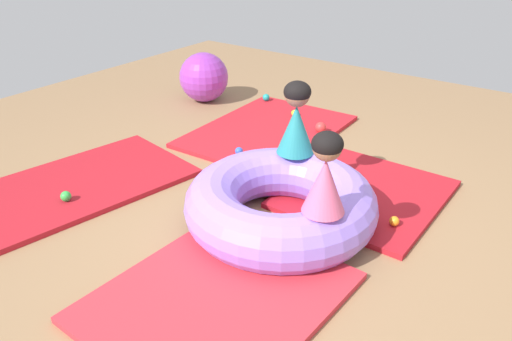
{
  "coord_description": "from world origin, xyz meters",
  "views": [
    {
      "loc": [
        -2.35,
        -1.57,
        1.89
      ],
      "look_at": [
        0.06,
        0.18,
        0.37
      ],
      "focal_mm": 35.5,
      "sensor_mm": 36.0,
      "label": 1
    }
  ],
  "objects_px": {
    "play_ball_teal": "(266,97)",
    "play_ball_blue": "(239,151)",
    "inflatable_cushion": "(281,204)",
    "child_in_teal": "(296,119)",
    "child_in_pink": "(325,174)",
    "play_ball_red": "(321,127)",
    "play_ball_green_second": "(295,190)",
    "play_ball_orange": "(394,221)",
    "play_ball_pink": "(255,158)",
    "play_ball_yellow": "(294,113)",
    "exercise_ball_large": "(204,77)",
    "play_ball_green": "(66,196)"
  },
  "relations": [
    {
      "from": "play_ball_teal",
      "to": "exercise_ball_large",
      "type": "bearing_deg",
      "value": 115.86
    },
    {
      "from": "play_ball_green_second",
      "to": "play_ball_teal",
      "type": "bearing_deg",
      "value": 40.71
    },
    {
      "from": "child_in_teal",
      "to": "inflatable_cushion",
      "type": "bearing_deg",
      "value": 164.67
    },
    {
      "from": "child_in_teal",
      "to": "play_ball_green_second",
      "type": "distance_m",
      "value": 0.53
    },
    {
      "from": "play_ball_yellow",
      "to": "play_ball_teal",
      "type": "height_order",
      "value": "play_ball_teal"
    },
    {
      "from": "child_in_pink",
      "to": "play_ball_blue",
      "type": "relative_size",
      "value": 7.19
    },
    {
      "from": "play_ball_teal",
      "to": "play_ball_green_second",
      "type": "distance_m",
      "value": 2.1
    },
    {
      "from": "play_ball_orange",
      "to": "play_ball_red",
      "type": "height_order",
      "value": "play_ball_red"
    },
    {
      "from": "inflatable_cushion",
      "to": "play_ball_teal",
      "type": "distance_m",
      "value": 2.44
    },
    {
      "from": "child_in_teal",
      "to": "play_ball_teal",
      "type": "bearing_deg",
      "value": 5.13
    },
    {
      "from": "play_ball_orange",
      "to": "play_ball_green",
      "type": "bearing_deg",
      "value": 117.9
    },
    {
      "from": "play_ball_green",
      "to": "play_ball_green_second",
      "type": "relative_size",
      "value": 0.84
    },
    {
      "from": "inflatable_cushion",
      "to": "play_ball_red",
      "type": "bearing_deg",
      "value": 19.77
    },
    {
      "from": "play_ball_red",
      "to": "exercise_ball_large",
      "type": "relative_size",
      "value": 0.19
    },
    {
      "from": "play_ball_yellow",
      "to": "play_ball_teal",
      "type": "xyz_separation_m",
      "value": [
        0.22,
        0.5,
        0.01
      ]
    },
    {
      "from": "play_ball_yellow",
      "to": "play_ball_green_second",
      "type": "relative_size",
      "value": 0.72
    },
    {
      "from": "exercise_ball_large",
      "to": "play_ball_green",
      "type": "bearing_deg",
      "value": -163.13
    },
    {
      "from": "play_ball_yellow",
      "to": "play_ball_blue",
      "type": "distance_m",
      "value": 1.06
    },
    {
      "from": "inflatable_cushion",
      "to": "play_ball_yellow",
      "type": "distance_m",
      "value": 1.98
    },
    {
      "from": "play_ball_red",
      "to": "exercise_ball_large",
      "type": "xyz_separation_m",
      "value": [
        0.13,
        1.55,
        0.18
      ]
    },
    {
      "from": "play_ball_pink",
      "to": "play_ball_orange",
      "type": "distance_m",
      "value": 1.33
    },
    {
      "from": "play_ball_orange",
      "to": "play_ball_teal",
      "type": "xyz_separation_m",
      "value": [
        1.54,
        2.11,
        0.01
      ]
    },
    {
      "from": "inflatable_cushion",
      "to": "play_ball_green",
      "type": "height_order",
      "value": "inflatable_cushion"
    },
    {
      "from": "play_ball_teal",
      "to": "play_ball_orange",
      "type": "bearing_deg",
      "value": -126.19
    },
    {
      "from": "play_ball_orange",
      "to": "play_ball_green_second",
      "type": "relative_size",
      "value": 0.73
    },
    {
      "from": "play_ball_yellow",
      "to": "play_ball_red",
      "type": "relative_size",
      "value": 0.64
    },
    {
      "from": "inflatable_cushion",
      "to": "play_ball_green",
      "type": "bearing_deg",
      "value": 115.74
    },
    {
      "from": "play_ball_pink",
      "to": "play_ball_yellow",
      "type": "distance_m",
      "value": 1.13
    },
    {
      "from": "play_ball_green",
      "to": "play_ball_orange",
      "type": "bearing_deg",
      "value": -62.1
    },
    {
      "from": "child_in_pink",
      "to": "play_ball_orange",
      "type": "distance_m",
      "value": 0.81
    },
    {
      "from": "child_in_pink",
      "to": "play_ball_blue",
      "type": "distance_m",
      "value": 1.61
    },
    {
      "from": "play_ball_red",
      "to": "play_ball_green_second",
      "type": "relative_size",
      "value": 1.12
    },
    {
      "from": "inflatable_cushion",
      "to": "play_ball_blue",
      "type": "distance_m",
      "value": 1.1
    },
    {
      "from": "play_ball_orange",
      "to": "exercise_ball_large",
      "type": "xyz_separation_m",
      "value": [
        1.24,
        2.73,
        0.2
      ]
    },
    {
      "from": "play_ball_green",
      "to": "play_ball_yellow",
      "type": "relative_size",
      "value": 1.16
    },
    {
      "from": "child_in_teal",
      "to": "child_in_pink",
      "type": "bearing_deg",
      "value": -172.24
    },
    {
      "from": "play_ball_green",
      "to": "play_ball_teal",
      "type": "distance_m",
      "value": 2.62
    },
    {
      "from": "child_in_teal",
      "to": "play_ball_green_second",
      "type": "height_order",
      "value": "child_in_teal"
    },
    {
      "from": "play_ball_yellow",
      "to": "inflatable_cushion",
      "type": "bearing_deg",
      "value": -150.73
    },
    {
      "from": "child_in_teal",
      "to": "play_ball_orange",
      "type": "height_order",
      "value": "child_in_teal"
    },
    {
      "from": "child_in_pink",
      "to": "play_ball_red",
      "type": "relative_size",
      "value": 4.79
    },
    {
      "from": "child_in_teal",
      "to": "play_ball_red",
      "type": "relative_size",
      "value": 5.12
    },
    {
      "from": "child_in_pink",
      "to": "play_ball_pink",
      "type": "bearing_deg",
      "value": 2.86
    },
    {
      "from": "child_in_teal",
      "to": "play_ball_yellow",
      "type": "height_order",
      "value": "child_in_teal"
    },
    {
      "from": "child_in_pink",
      "to": "play_ball_orange",
      "type": "relative_size",
      "value": 7.37
    },
    {
      "from": "play_ball_teal",
      "to": "play_ball_blue",
      "type": "xyz_separation_m",
      "value": [
        -1.27,
        -0.61,
        -0.0
      ]
    },
    {
      "from": "play_ball_orange",
      "to": "play_ball_yellow",
      "type": "xyz_separation_m",
      "value": [
        1.32,
        1.6,
        -0.0
      ]
    },
    {
      "from": "play_ball_green",
      "to": "play_ball_yellow",
      "type": "height_order",
      "value": "play_ball_green"
    },
    {
      "from": "inflatable_cushion",
      "to": "play_ball_pink",
      "type": "bearing_deg",
      "value": 46.49
    },
    {
      "from": "inflatable_cushion",
      "to": "exercise_ball_large",
      "type": "height_order",
      "value": "exercise_ball_large"
    }
  ]
}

